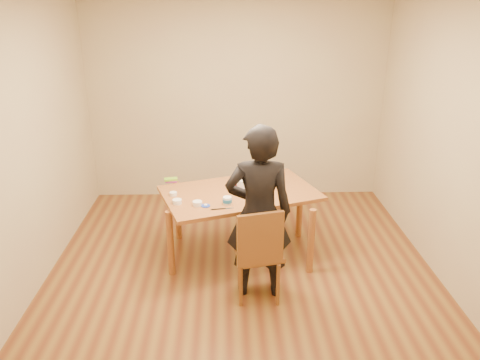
{
  "coord_description": "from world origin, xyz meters",
  "views": [
    {
      "loc": [
        -0.15,
        -4.03,
        2.67
      ],
      "look_at": [
        -0.01,
        0.49,
        0.9
      ],
      "focal_mm": 35.0,
      "sensor_mm": 36.0,
      "label": 1
    }
  ],
  "objects_px": {
    "dining_chair": "(258,253)",
    "person": "(259,213)",
    "dining_table": "(240,193)",
    "cake": "(248,183)",
    "cake_plate": "(248,187)"
  },
  "relations": [
    {
      "from": "dining_chair",
      "to": "person",
      "type": "relative_size",
      "value": 0.24
    },
    {
      "from": "dining_table",
      "to": "cake",
      "type": "xyz_separation_m",
      "value": [
        0.09,
        0.09,
        0.08
      ]
    },
    {
      "from": "cake",
      "to": "person",
      "type": "xyz_separation_m",
      "value": [
        0.06,
        -0.82,
        0.03
      ]
    },
    {
      "from": "cake_plate",
      "to": "cake",
      "type": "bearing_deg",
      "value": 0.0
    },
    {
      "from": "dining_chair",
      "to": "cake_plate",
      "type": "bearing_deg",
      "value": 80.96
    },
    {
      "from": "dining_chair",
      "to": "cake",
      "type": "relative_size",
      "value": 1.72
    },
    {
      "from": "cake",
      "to": "person",
      "type": "distance_m",
      "value": 0.82
    },
    {
      "from": "dining_table",
      "to": "cake",
      "type": "height_order",
      "value": "cake"
    },
    {
      "from": "dining_table",
      "to": "person",
      "type": "height_order",
      "value": "person"
    },
    {
      "from": "dining_table",
      "to": "dining_chair",
      "type": "height_order",
      "value": "dining_table"
    },
    {
      "from": "dining_table",
      "to": "dining_chair",
      "type": "xyz_separation_m",
      "value": [
        0.15,
        -0.77,
        -0.28
      ]
    },
    {
      "from": "cake_plate",
      "to": "person",
      "type": "distance_m",
      "value": 0.83
    },
    {
      "from": "dining_chair",
      "to": "cake",
      "type": "xyz_separation_m",
      "value": [
        -0.06,
        0.86,
        0.36
      ]
    },
    {
      "from": "cake_plate",
      "to": "dining_chair",
      "type": "bearing_deg",
      "value": -85.81
    },
    {
      "from": "dining_table",
      "to": "dining_chair",
      "type": "distance_m",
      "value": 0.84
    }
  ]
}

